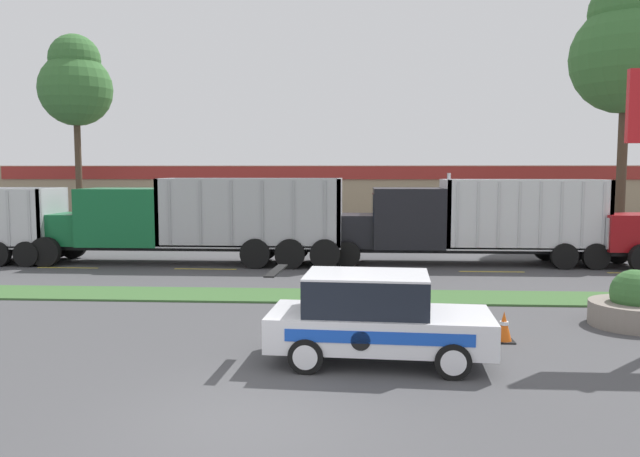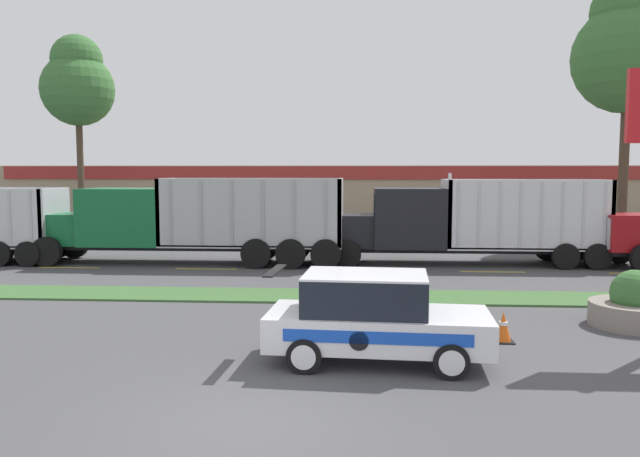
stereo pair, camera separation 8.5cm
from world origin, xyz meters
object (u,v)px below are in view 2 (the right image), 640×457
at_px(dump_truck_trail, 161,223).
at_px(stone_planter, 634,307).
at_px(dump_truck_mid, 438,224).
at_px(traffic_cone, 503,327).
at_px(rally_car, 374,317).

relative_size(dump_truck_trail, stone_planter, 6.13).
bearing_deg(dump_truck_mid, dump_truck_trail, -177.42).
xyz_separation_m(stone_planter, traffic_cone, (-3.48, -1.62, -0.15)).
height_order(dump_truck_mid, stone_planter, dump_truck_mid).
bearing_deg(dump_truck_mid, stone_planter, -70.60).
bearing_deg(traffic_cone, rally_car, -151.15).
relative_size(rally_car, stone_planter, 2.13).
xyz_separation_m(dump_truck_trail, stone_planter, (14.66, -9.42, -1.14)).
distance_m(dump_truck_mid, traffic_cone, 11.62).
distance_m(dump_truck_mid, dump_truck_trail, 11.18).
bearing_deg(rally_car, dump_truck_mid, 77.71).
height_order(stone_planter, traffic_cone, stone_planter).
bearing_deg(stone_planter, dump_truck_trail, 147.28).
relative_size(dump_truck_mid, stone_planter, 5.34).
xyz_separation_m(dump_truck_mid, stone_planter, (3.49, -9.92, -1.12)).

